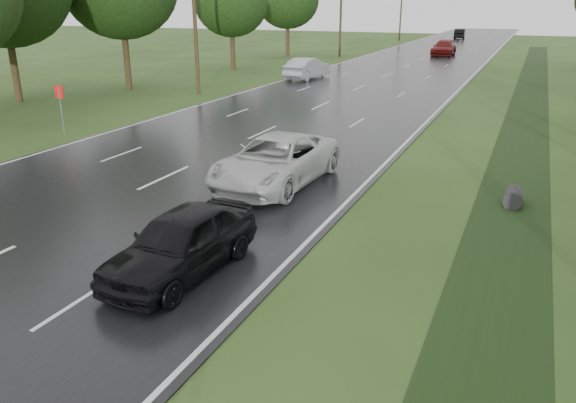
% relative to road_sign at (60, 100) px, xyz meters
% --- Properties ---
extents(road, '(14.00, 180.00, 0.04)m').
position_rel_road_sign_xyz_m(road, '(8.50, 33.00, -1.62)').
color(road, black).
rests_on(road, ground).
extents(edge_stripe_east, '(0.12, 180.00, 0.01)m').
position_rel_road_sign_xyz_m(edge_stripe_east, '(15.25, 33.00, -1.60)').
color(edge_stripe_east, silver).
rests_on(edge_stripe_east, road).
extents(edge_stripe_west, '(0.12, 180.00, 0.01)m').
position_rel_road_sign_xyz_m(edge_stripe_west, '(1.75, 33.00, -1.60)').
color(edge_stripe_west, silver).
rests_on(edge_stripe_west, road).
extents(center_line, '(0.12, 180.00, 0.01)m').
position_rel_road_sign_xyz_m(center_line, '(8.50, 33.00, -1.60)').
color(center_line, silver).
rests_on(center_line, road).
extents(drainage_ditch, '(2.20, 120.00, 0.56)m').
position_rel_road_sign_xyz_m(drainage_ditch, '(20.00, 6.71, -1.61)').
color(drainage_ditch, black).
rests_on(drainage_ditch, ground).
extents(road_sign, '(0.50, 0.06, 2.30)m').
position_rel_road_sign_xyz_m(road_sign, '(0.00, 0.00, 0.00)').
color(road_sign, slate).
rests_on(road_sign, ground).
extents(utility_pole_mid, '(1.60, 0.26, 10.00)m').
position_rel_road_sign_xyz_m(utility_pole_mid, '(-0.70, 13.00, 3.55)').
color(utility_pole_mid, '#3A2917').
rests_on(utility_pole_mid, ground).
extents(utility_pole_far, '(1.60, 0.26, 10.00)m').
position_rel_road_sign_xyz_m(utility_pole_far, '(-0.70, 43.00, 3.55)').
color(utility_pole_far, '#3A2917').
rests_on(utility_pole_far, ground).
extents(utility_pole_distant, '(1.60, 0.26, 10.00)m').
position_rel_road_sign_xyz_m(utility_pole_distant, '(-0.70, 73.00, 3.55)').
color(utility_pole_distant, '#3A2917').
rests_on(utility_pole_distant, ground).
extents(tree_west_d, '(6.60, 6.60, 8.80)m').
position_rel_road_sign_xyz_m(tree_west_d, '(-5.70, 27.00, 4.18)').
color(tree_west_d, '#3A2917').
rests_on(tree_west_d, ground).
extents(tree_west_f, '(7.00, 7.00, 9.29)m').
position_rel_road_sign_xyz_m(tree_west_f, '(-6.30, 41.00, 4.49)').
color(tree_west_f, '#3A2917').
rests_on(tree_west_f, ground).
extents(white_pickup, '(3.00, 5.99, 1.63)m').
position_rel_road_sign_xyz_m(white_pickup, '(12.44, -3.07, -0.79)').
color(white_pickup, silver).
rests_on(white_pickup, road).
extents(dark_sedan, '(2.04, 4.51, 1.50)m').
position_rel_road_sign_xyz_m(dark_sedan, '(13.26, -10.00, -0.85)').
color(dark_sedan, black).
rests_on(dark_sedan, road).
extents(silver_sedan, '(2.31, 5.22, 1.67)m').
position_rel_road_sign_xyz_m(silver_sedan, '(3.13, 23.25, -0.77)').
color(silver_sedan, '#9CA0A4').
rests_on(silver_sedan, road).
extents(far_car_red, '(2.33, 5.70, 1.65)m').
position_rel_road_sign_xyz_m(far_car_red, '(9.97, 48.94, -0.77)').
color(far_car_red, maroon).
rests_on(far_car_red, road).
extents(far_car_dark, '(2.06, 4.90, 1.57)m').
position_rel_road_sign_xyz_m(far_car_dark, '(7.50, 81.80, -0.82)').
color(far_car_dark, black).
rests_on(far_car_dark, road).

